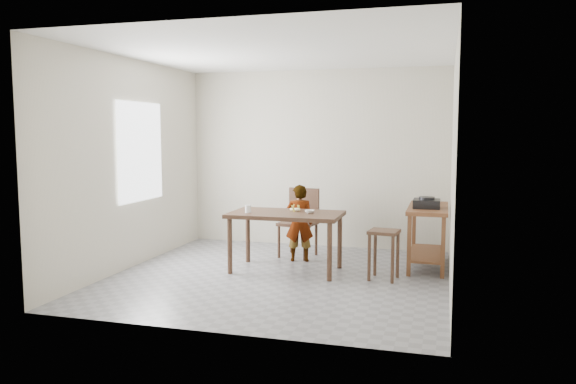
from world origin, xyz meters
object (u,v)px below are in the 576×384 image
(prep_counter, at_px, (427,237))
(stool, at_px, (384,255))
(dining_table, at_px, (286,242))
(child, at_px, (299,223))
(dining_chair, at_px, (298,223))

(prep_counter, distance_m, stool, 0.92)
(dining_table, bearing_deg, prep_counter, 22.15)
(dining_table, xyz_separation_m, child, (0.02, 0.58, 0.15))
(child, bearing_deg, stool, 136.40)
(dining_table, relative_size, child, 1.33)
(child, distance_m, stool, 1.40)
(dining_table, height_order, stool, dining_table)
(dining_table, distance_m, stool, 1.24)
(stool, bearing_deg, dining_chair, 144.59)
(dining_chair, xyz_separation_m, stool, (1.31, -0.93, -0.18))
(child, bearing_deg, prep_counter, 168.92)
(child, relative_size, stool, 1.76)
(dining_table, relative_size, stool, 2.34)
(dining_table, relative_size, prep_counter, 1.17)
(child, distance_m, dining_chair, 0.28)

